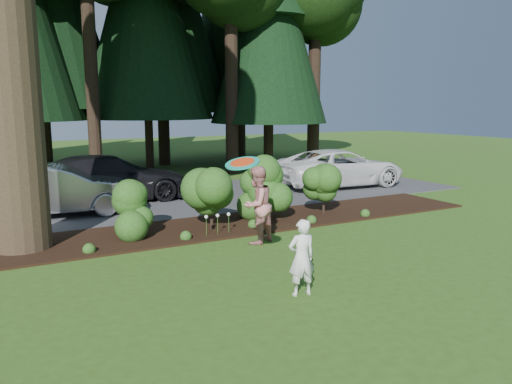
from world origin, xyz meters
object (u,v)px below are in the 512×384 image
child (302,257)px  car_dark_suv (109,178)px  frisbee (242,163)px  car_white_suv (340,168)px  car_silver_wagon (57,190)px  adult (257,205)px

child → car_dark_suv: bearing=-77.1°
child → frisbee: (-0.91, 0.39, 1.61)m
car_white_suv → car_dark_suv: (-8.64, 1.22, 0.04)m
car_silver_wagon → car_white_suv: bearing=-80.4°
car_silver_wagon → child: 8.93m
frisbee → car_dark_suv: bearing=90.6°
car_white_suv → adult: size_ratio=2.91×
car_silver_wagon → frisbee: size_ratio=7.80×
adult → frisbee: 3.62m
car_white_suv → child: size_ratio=3.97×
child → frisbee: size_ratio=2.30×
car_white_suv → car_dark_suv: size_ratio=0.99×
car_dark_suv → frisbee: bearing=-174.6°
child → frisbee: 1.89m
adult → frisbee: (-1.80, -2.83, 1.37)m
car_dark_suv → car_white_suv: bearing=-93.2°
child → car_silver_wagon: bearing=-64.5°
adult → child: bearing=48.8°
car_silver_wagon → frisbee: bearing=-159.0°
car_dark_suv → adult: size_ratio=2.92×
child → frisbee: bearing=-16.0°
car_white_suv → frisbee: size_ratio=9.15×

